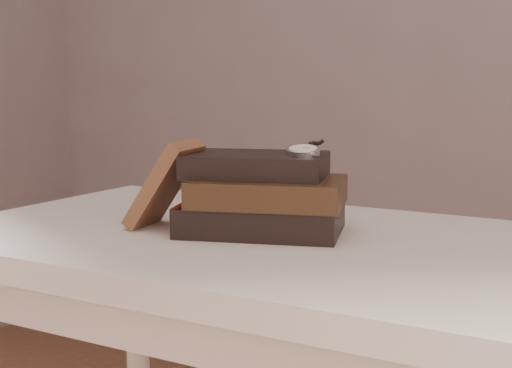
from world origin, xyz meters
The scene contains 5 objects.
table centered at (0.00, 0.35, 0.66)m, with size 1.00×0.60×0.75m.
book_stack centered at (0.00, 0.36, 0.81)m, with size 0.29×0.23×0.12m.
journal centered at (-0.15, 0.31, 0.82)m, with size 0.02×0.10×0.15m, color #492B1C.
pocket_watch centered at (0.06, 0.37, 0.88)m, with size 0.06×0.16×0.02m.
eyeglasses centered at (-0.11, 0.41, 0.82)m, with size 0.13×0.14×0.05m.
Camera 1 is at (0.55, -0.62, 0.99)m, focal length 51.87 mm.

